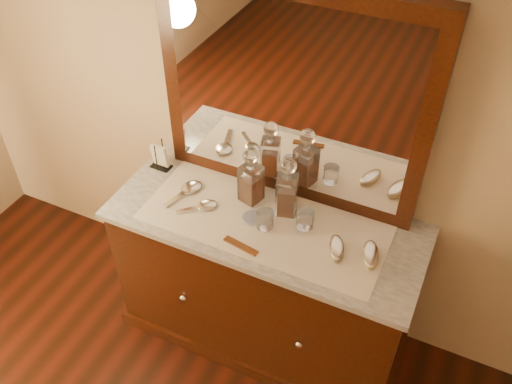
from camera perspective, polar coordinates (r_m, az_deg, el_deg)
dresser_cabinet at (r=2.78m, az=0.89°, el=-9.38°), size 1.40×0.55×0.82m
dresser_plinth at (r=3.08m, az=0.82°, el=-13.69°), size 1.46×0.59×0.08m
knob_left at (r=2.69m, az=-7.61°, el=-10.91°), size 0.04×0.04×0.04m
knob_right at (r=2.53m, az=4.53°, el=-15.59°), size 0.04×0.04×0.04m
marble_top at (r=2.47m, az=0.99°, el=-3.19°), size 1.44×0.59×0.03m
mirror_frame at (r=2.32m, az=3.68°, el=9.77°), size 1.20×0.08×1.00m
mirror_glass at (r=2.30m, az=3.35°, el=9.37°), size 1.06×0.01×0.86m
lace_runner at (r=2.44m, az=0.80°, el=-3.20°), size 1.10×0.45×0.00m
pin_dish at (r=2.45m, az=-0.44°, el=-2.74°), size 0.10×0.10×0.02m
comb at (r=2.34m, az=-1.59°, el=-5.65°), size 0.17×0.06×0.01m
napkin_rack at (r=2.74m, az=-10.00°, el=3.60°), size 0.10×0.07×0.15m
decanter_left at (r=2.48m, az=-0.53°, el=1.22°), size 0.11×0.11×0.29m
decanter_right at (r=2.42m, az=3.25°, el=0.03°), size 0.11×0.11×0.30m
brush_near at (r=2.33m, az=8.40°, el=-5.85°), size 0.11×0.16×0.04m
brush_far at (r=2.33m, az=11.87°, el=-6.45°), size 0.11×0.17×0.04m
hand_mirror_outer at (r=2.61m, az=-7.08°, el=0.27°), size 0.12×0.23×0.02m
hand_mirror_inner at (r=2.52m, az=-5.49°, el=-1.46°), size 0.17×0.17×0.02m
tumblers at (r=2.40m, az=3.05°, el=-2.86°), size 0.24×0.15×0.09m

